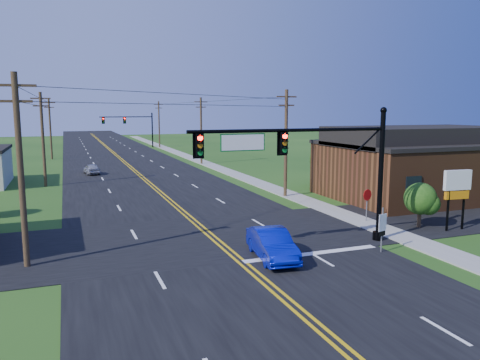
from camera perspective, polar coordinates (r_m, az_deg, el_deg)
name	(u,v)px	position (r m, az deg, el deg)	size (l,w,h in m)	color
ground	(309,325)	(16.96, 8.44, -17.11)	(260.00, 260.00, 0.00)	#1C4112
road_main	(127,165)	(64.18, -13.65, 1.76)	(16.00, 220.00, 0.04)	black
road_cross	(209,237)	(27.41, -3.85, -6.92)	(70.00, 10.00, 0.04)	black
sidewalk	(225,171)	(56.76, -1.82, 1.16)	(2.00, 160.00, 0.08)	gray
signal_mast_main	(310,160)	(24.54, 8.54, 2.44)	(11.30, 0.60, 7.48)	black
signal_mast_far	(130,124)	(94.13, -13.29, 6.61)	(10.98, 0.60, 7.48)	black
brick_building	(416,170)	(41.99, 20.65, 1.20)	(14.20, 11.20, 4.70)	#563118
utility_pole_left_a	(20,167)	(23.55, -25.20, 1.39)	(1.80, 0.28, 9.00)	#3C271B
utility_pole_left_b	(43,138)	(48.43, -22.90, 4.79)	(1.80, 0.28, 9.00)	#3C271B
utility_pole_left_c	(50,128)	(75.39, -22.13, 5.93)	(1.80, 0.28, 9.00)	#3C271B
utility_pole_right_a	(286,141)	(39.43, 5.62, 4.72)	(1.80, 0.28, 9.00)	#3C271B
utility_pole_right_b	(201,129)	(63.78, -4.76, 6.17)	(1.80, 0.28, 9.00)	#3C271B
utility_pole_right_c	(159,123)	(92.99, -9.84, 6.80)	(1.80, 0.28, 9.00)	#3C271B
tree_right_back	(325,159)	(46.06, 10.33, 2.51)	(3.00, 3.00, 4.10)	#3C271B
shrub_corner	(420,199)	(31.18, 21.12, -2.15)	(2.00, 2.00, 2.86)	#3C271B
blue_car	(272,245)	(23.30, 3.93, -7.90)	(1.55, 4.44, 1.46)	#0813AF
distant_car	(92,169)	(56.17, -17.64, 1.26)	(1.43, 3.54, 1.21)	#A5A5AA
route_sign	(382,227)	(25.17, 16.96, -5.47)	(0.58, 0.20, 2.38)	slate
stop_sign	(367,198)	(31.80, 15.25, -2.17)	(0.77, 0.22, 2.19)	slate
pylon_sign	(457,187)	(31.17, 24.95, -0.74)	(1.83, 0.41, 3.74)	black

